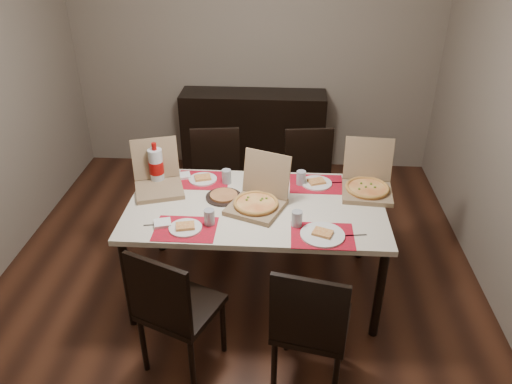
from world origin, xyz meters
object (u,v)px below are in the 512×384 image
(dining_table, at_px, (256,212))
(chair_far_left, at_px, (216,178))
(sideboard, at_px, (253,134))
(chair_near_left, at_px, (174,307))
(pizza_box_center, at_px, (258,200))
(chair_far_right, at_px, (309,179))
(soda_bottle, at_px, (156,166))
(chair_near_right, at_px, (310,324))
(dip_bowl, at_px, (264,187))

(dining_table, distance_m, chair_far_left, 0.91)
(sideboard, xyz_separation_m, dining_table, (0.15, -1.94, 0.23))
(chair_near_left, relative_size, pizza_box_center, 1.91)
(chair_far_right, height_order, soda_bottle, soda_bottle)
(chair_near_left, distance_m, chair_far_left, 1.61)
(chair_near_right, height_order, pizza_box_center, pizza_box_center)
(chair_near_right, xyz_separation_m, chair_far_right, (0.05, 1.74, 0.00))
(chair_near_left, xyz_separation_m, soda_bottle, (-0.32, 1.08, 0.38))
(chair_far_left, xyz_separation_m, chair_far_right, (0.81, 0.04, 0.00))
(sideboard, height_order, pizza_box_center, pizza_box_center)
(chair_near_left, height_order, soda_bottle, soda_bottle)
(chair_far_right, relative_size, pizza_box_center, 1.91)
(chair_near_right, distance_m, chair_far_right, 1.74)
(chair_near_left, relative_size, chair_far_left, 1.00)
(chair_far_right, bearing_deg, dining_table, -116.04)
(chair_near_left, bearing_deg, chair_far_right, 62.77)
(chair_near_left, bearing_deg, dining_table, 61.56)
(pizza_box_center, xyz_separation_m, dip_bowl, (0.03, 0.27, -0.04))
(chair_far_left, bearing_deg, sideboard, 77.83)
(dining_table, bearing_deg, dip_bowl, 79.25)
(chair_far_right, xyz_separation_m, soda_bottle, (-1.17, -0.58, 0.38))
(pizza_box_center, relative_size, soda_bottle, 1.49)
(dining_table, distance_m, soda_bottle, 0.83)
(chair_near_right, distance_m, dip_bowl, 1.20)
(chair_near_right, bearing_deg, dining_table, 112.16)
(dip_bowl, relative_size, soda_bottle, 0.39)
(dip_bowl, bearing_deg, chair_far_left, 127.72)
(chair_far_left, distance_m, dip_bowl, 0.76)
(chair_near_left, bearing_deg, chair_far_left, 88.52)
(soda_bottle, bearing_deg, dining_table, -19.38)
(sideboard, xyz_separation_m, soda_bottle, (-0.61, -1.67, 0.44))
(chair_far_left, bearing_deg, dip_bowl, -52.28)
(chair_near_right, xyz_separation_m, dip_bowl, (-0.32, 1.13, 0.25))
(dining_table, height_order, chair_near_left, chair_near_left)
(chair_near_left, relative_size, dip_bowl, 7.19)
(chair_far_left, relative_size, soda_bottle, 2.84)
(sideboard, height_order, chair_far_left, chair_far_left)
(pizza_box_center, distance_m, soda_bottle, 0.84)
(dining_table, bearing_deg, sideboard, 94.47)
(chair_far_left, height_order, chair_far_right, same)
(pizza_box_center, xyz_separation_m, soda_bottle, (-0.78, 0.30, 0.08))
(sideboard, bearing_deg, dining_table, -85.53)
(dining_table, height_order, chair_far_right, chair_far_right)
(pizza_box_center, bearing_deg, sideboard, 94.83)
(dining_table, relative_size, chair_near_right, 1.94)
(dining_table, bearing_deg, pizza_box_center, -66.52)
(sideboard, height_order, chair_far_right, chair_far_right)
(dining_table, xyz_separation_m, chair_near_left, (-0.44, -0.81, -0.17))
(sideboard, bearing_deg, chair_far_right, -62.80)
(dining_table, xyz_separation_m, soda_bottle, (-0.76, 0.27, 0.21))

